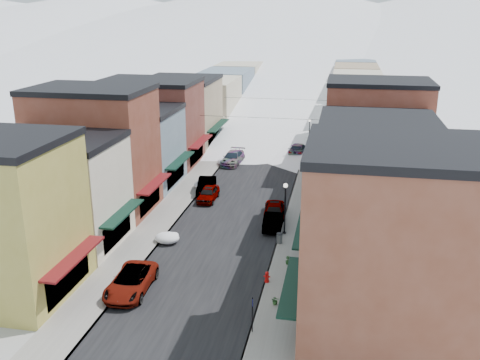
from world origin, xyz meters
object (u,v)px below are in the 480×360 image
at_px(car_silver_sedan, 208,194).
at_px(fire_hydrant, 267,277).
at_px(car_white_suv, 131,281).
at_px(trash_can, 279,238).
at_px(car_dark_hatch, 206,186).
at_px(streetlamp_near, 285,202).
at_px(car_green_sedan, 274,220).

xyz_separation_m(car_silver_sedan, fire_hydrant, (8.70, -16.76, -0.21)).
xyz_separation_m(car_white_suv, trash_can, (9.58, 10.01, -0.20)).
distance_m(car_white_suv, car_silver_sedan, 19.74).
xyz_separation_m(car_dark_hatch, trash_can, (9.58, -12.01, -0.22)).
bearing_deg(car_white_suv, streetlamp_near, 48.86).
relative_size(car_green_sedan, fire_hydrant, 5.54).
bearing_deg(streetlamp_near, car_green_sedan, 128.69).
height_order(car_silver_sedan, trash_can, car_silver_sedan).
height_order(car_green_sedan, fire_hydrant, car_green_sedan).
bearing_deg(fire_hydrant, car_silver_sedan, 117.43).
relative_size(fire_hydrant, trash_can, 0.95).
bearing_deg(car_silver_sedan, car_white_suv, -92.24).
height_order(car_silver_sedan, streetlamp_near, streetlamp_near).
height_order(car_white_suv, fire_hydrant, car_white_suv).
distance_m(car_white_suv, fire_hydrant, 9.95).
height_order(car_white_suv, car_silver_sedan, car_white_suv).
distance_m(car_silver_sedan, fire_hydrant, 18.89).
bearing_deg(car_dark_hatch, streetlamp_near, -52.91).
distance_m(car_silver_sedan, car_green_sedan, 9.89).
bearing_deg(fire_hydrant, car_green_sedan, 94.81).
relative_size(car_silver_sedan, trash_can, 4.91).
relative_size(car_white_suv, fire_hydrant, 6.82).
relative_size(car_silver_sedan, fire_hydrant, 5.18).
height_order(car_dark_hatch, car_green_sedan, car_dark_hatch).
relative_size(car_white_suv, car_green_sedan, 1.23).
relative_size(car_green_sedan, trash_can, 5.25).
xyz_separation_m(fire_hydrant, trash_can, (0.08, 7.05, 0.07)).
distance_m(car_green_sedan, streetlamp_near, 3.03).
relative_size(trash_can, streetlamp_near, 0.19).
distance_m(trash_can, streetlamp_near, 3.35).
xyz_separation_m(car_green_sedan, streetlamp_near, (1.17, -1.47, 2.37)).
xyz_separation_m(car_green_sedan, fire_hydrant, (0.90, -10.69, -0.24)).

